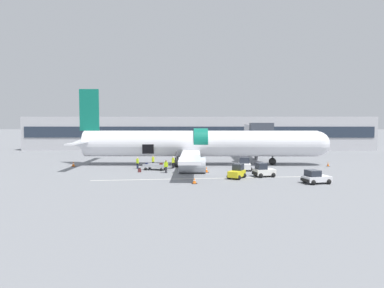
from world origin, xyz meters
name	(u,v)px	position (x,y,z in m)	size (l,w,h in m)	color
ground_plane	(200,171)	(0.00, 0.00, 0.00)	(500.00, 500.00, 0.00)	slate
apron_marking_line	(200,179)	(-0.15, -6.46, 0.00)	(25.04, 3.31, 0.01)	silver
terminal_strip	(198,133)	(0.00, 37.68, 3.93)	(81.73, 12.38, 7.86)	#B2B2B7
jet_bridge_stub	(257,133)	(10.06, 12.59, 4.79)	(3.71, 10.54, 6.53)	#4C4C51
airplane	(198,144)	(-0.30, 6.30, 3.24)	(40.16, 32.82, 11.73)	silver
baggage_tug_lead	(263,171)	(7.68, -5.02, 0.72)	(2.87, 2.38, 1.72)	silver
baggage_tug_mid	(244,165)	(6.12, 0.41, 0.74)	(2.18, 2.54, 1.77)	white
baggage_tug_rear	(315,177)	(12.45, -9.51, 0.65)	(3.25, 2.61, 1.49)	silver
baggage_tug_spare	(237,172)	(4.31, -6.19, 0.71)	(2.48, 2.93, 1.70)	yellow
baggage_cart_loading	(156,167)	(-6.18, 0.79, 0.45)	(4.24, 2.49, 0.99)	#B7BABF
ground_crew_loader_a	(173,162)	(-3.86, 2.49, 0.89)	(0.53, 0.56, 1.70)	black
ground_crew_loader_b	(166,166)	(-4.50, -2.13, 0.90)	(0.54, 0.54, 1.70)	#2D2D33
ground_crew_driver	(138,163)	(-8.94, 1.99, 0.86)	(0.52, 0.52, 1.63)	#1E2338
ground_crew_supervisor	(153,161)	(-6.90, 3.62, 0.90)	(0.46, 0.60, 1.72)	black
suitcase_on_tarmac_upright	(140,170)	(-8.09, -1.49, 0.25)	(0.47, 0.36, 0.60)	#4C1E1E
safety_cone_nose	(328,164)	(19.38, 4.87, 0.31)	(0.46, 0.46, 0.66)	black
safety_cone_engine_left	(194,181)	(-0.75, -9.73, 0.29)	(0.62, 0.62, 0.63)	black
safety_cone_wingtip	(206,170)	(0.82, -1.54, 0.35)	(0.65, 0.65, 0.75)	black
safety_cone_tail	(73,164)	(-18.99, 4.22, 0.35)	(0.64, 0.64, 0.75)	black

